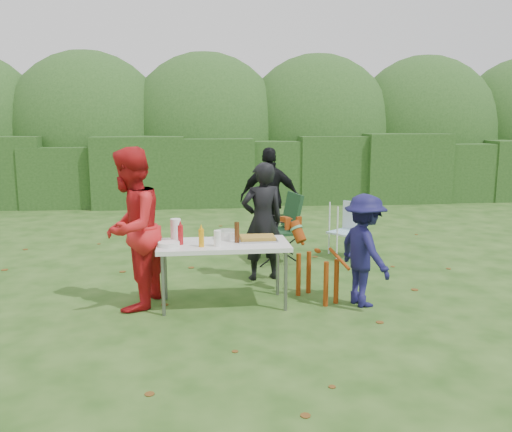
{
  "coord_description": "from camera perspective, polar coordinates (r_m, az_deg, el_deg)",
  "views": [
    {
      "loc": [
        -0.47,
        -5.81,
        2.13
      ],
      "look_at": [
        0.3,
        0.49,
        1.0
      ],
      "focal_mm": 38.0,
      "sensor_mm": 36.0,
      "label": 1
    }
  ],
  "objects": [
    {
      "name": "lawn_chair",
      "position": [
        8.58,
        9.52,
        -1.46
      ],
      "size": [
        0.72,
        0.72,
        0.87
      ],
      "primitive_type": null,
      "rotation": [
        0.0,
        0.0,
        3.81
      ],
      "color": "#3F9EC1",
      "rests_on": "ground"
    },
    {
      "name": "camping_chair",
      "position": [
        8.21,
        2.26,
        -1.2
      ],
      "size": [
        0.77,
        0.77,
        1.05
      ],
      "primitive_type": null,
      "rotation": [
        0.0,
        0.0,
        3.33
      ],
      "color": "#1A3E21",
      "rests_on": "ground"
    },
    {
      "name": "dog",
      "position": [
        6.51,
        6.47,
        -4.88
      ],
      "size": [
        0.81,
        1.02,
        0.91
      ],
      "primitive_type": null,
      "rotation": [
        0.0,
        0.0,
        2.09
      ],
      "color": "maroon",
      "rests_on": "ground"
    },
    {
      "name": "focaccia_bread",
      "position": [
        6.32,
        0.16,
        -2.27
      ],
      "size": [
        0.4,
        0.26,
        0.04
      ],
      "primitive_type": "cube",
      "color": "#A67F2D",
      "rests_on": "food_tray"
    },
    {
      "name": "shrub_backdrop",
      "position": [
        15.43,
        -5.3,
        8.09
      ],
      "size": [
        20.0,
        2.6,
        3.2
      ],
      "primitive_type": "ellipsoid",
      "color": "#3D6628",
      "rests_on": "ground"
    },
    {
      "name": "cup_stack",
      "position": [
        6.04,
        -4.08,
        -2.37
      ],
      "size": [
        0.08,
        0.08,
        0.18
      ],
      "primitive_type": "cylinder",
      "color": "white",
      "rests_on": "folding_table"
    },
    {
      "name": "child",
      "position": [
        6.36,
        11.34,
        -3.56
      ],
      "size": [
        0.7,
        0.94,
        1.3
      ],
      "primitive_type": "imported",
      "rotation": [
        0.0,
        0.0,
        1.85
      ],
      "color": "#151344",
      "rests_on": "ground"
    },
    {
      "name": "food_tray",
      "position": [
        6.33,
        0.16,
        -2.51
      ],
      "size": [
        0.45,
        0.3,
        0.02
      ],
      "primitive_type": "cube",
      "color": "#B7B7BA",
      "rests_on": "folding_table"
    },
    {
      "name": "person_red_jacket",
      "position": [
        6.27,
        -13.04,
        -1.32
      ],
      "size": [
        0.91,
        1.04,
        1.84
      ],
      "primitive_type": "imported",
      "rotation": [
        0.0,
        0.0,
        -1.84
      ],
      "color": "red",
      "rests_on": "ground"
    },
    {
      "name": "hedge_row",
      "position": [
        13.88,
        -5.05,
        4.77
      ],
      "size": [
        22.0,
        1.4,
        1.7
      ],
      "primitive_type": "cube",
      "color": "#23471C",
      "rests_on": "ground"
    },
    {
      "name": "person_cook",
      "position": [
        7.23,
        0.68,
        -0.58
      ],
      "size": [
        0.64,
        0.47,
        1.59
      ],
      "primitive_type": "imported",
      "rotation": [
        0.0,
        0.0,
        3.32
      ],
      "color": "black",
      "rests_on": "ground"
    },
    {
      "name": "mustard_bottle",
      "position": [
        6.03,
        -5.77,
        -2.32
      ],
      "size": [
        0.06,
        0.06,
        0.2
      ],
      "primitive_type": "cylinder",
      "color": "orange",
      "rests_on": "folding_table"
    },
    {
      "name": "folding_table",
      "position": [
        6.23,
        -3.46,
        -3.33
      ],
      "size": [
        1.5,
        0.7,
        0.74
      ],
      "color": "silver",
      "rests_on": "ground"
    },
    {
      "name": "person_black_puffy",
      "position": [
        8.99,
        1.47,
        1.87
      ],
      "size": [
        1.05,
        0.6,
        1.69
      ],
      "primitive_type": "imported",
      "rotation": [
        0.0,
        0.0,
        2.95
      ],
      "color": "black",
      "rests_on": "ground"
    },
    {
      "name": "plate_stack",
      "position": [
        6.11,
        -9.17,
        -2.96
      ],
      "size": [
        0.24,
        0.24,
        0.05
      ],
      "primitive_type": "cylinder",
      "color": "white",
      "rests_on": "folding_table"
    },
    {
      "name": "pasta_bowl",
      "position": [
        6.43,
        -3.07,
        -1.96
      ],
      "size": [
        0.26,
        0.26,
        0.1
      ],
      "primitive_type": "cylinder",
      "color": "silver",
      "rests_on": "folding_table"
    },
    {
      "name": "ground",
      "position": [
        6.21,
        -2.26,
        -9.99
      ],
      "size": [
        80.0,
        80.0,
        0.0
      ],
      "primitive_type": "plane",
      "color": "#1E4211"
    },
    {
      "name": "paper_towel_roll",
      "position": [
        6.36,
        -8.45,
        -1.45
      ],
      "size": [
        0.12,
        0.12,
        0.26
      ],
      "primitive_type": "cylinder",
      "color": "white",
      "rests_on": "folding_table"
    },
    {
      "name": "ketchup_bottle",
      "position": [
        6.17,
        -7.95,
        -1.99
      ],
      "size": [
        0.06,
        0.06,
        0.22
      ],
      "primitive_type": "cylinder",
      "color": "#AA1319",
      "rests_on": "folding_table"
    },
    {
      "name": "beer_bottle",
      "position": [
        6.21,
        -2.03,
        -1.73
      ],
      "size": [
        0.06,
        0.06,
        0.24
      ],
      "primitive_type": "cylinder",
      "color": "#47230F",
      "rests_on": "folding_table"
    }
  ]
}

